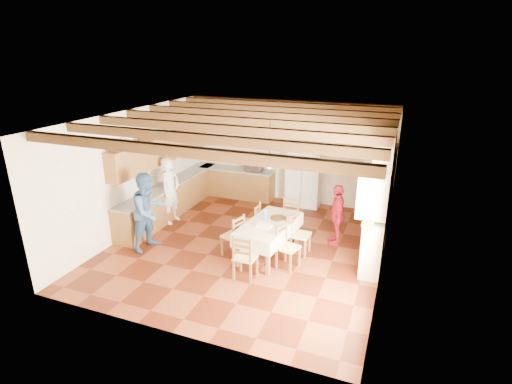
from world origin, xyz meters
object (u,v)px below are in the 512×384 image
chair_left_near (233,235)px  chair_right_near (288,247)px  person_man (170,191)px  microwave (254,166)px  chair_left_far (251,222)px  chair_end_far (289,218)px  hutch (382,187)px  refrigerator (305,173)px  chair_right_far (301,234)px  chair_end_near (245,256)px  person_woman_blue (149,211)px  dining_table (269,226)px  person_woman_red (337,214)px

chair_left_near → chair_right_near: same height
chair_left_near → person_man: size_ratio=0.55×
microwave → chair_left_far: bearing=-69.9°
chair_left_far → chair_end_far: same height
chair_left_near → chair_end_far: 1.59m
hutch → chair_left_near: 4.08m
refrigerator → chair_right_far: bearing=-76.4°
chair_end_near → person_man: 3.44m
chair_left_far → person_woman_blue: person_woman_blue is taller
dining_table → person_woman_red: person_woman_red is taller
refrigerator → hutch: hutch is taller
person_man → person_woman_red: (4.27, 0.33, -0.14)m
chair_left_near → chair_end_far: same height
chair_left_far → person_woman_red: size_ratio=0.66×
person_man → microwave: person_man is taller
hutch → person_woman_blue: hutch is taller
chair_end_near → person_woman_blue: person_woman_blue is taller
chair_left_near → person_woman_red: size_ratio=0.66×
chair_left_near → chair_left_far: size_ratio=1.00×
chair_right_near → person_man: 3.76m
refrigerator → person_man: refrigerator is taller
chair_end_far → person_woman_blue: size_ratio=0.53×
refrigerator → chair_end_near: 4.40m
chair_end_far → chair_right_far: bearing=-53.1°
chair_right_far → person_woman_blue: size_ratio=0.53×
refrigerator → person_woman_blue: 4.73m
chair_left_near → person_man: 2.52m
hutch → person_woman_blue: 5.76m
chair_right_far → chair_end_far: same height
chair_left_far → person_man: 2.42m
refrigerator → chair_left_far: refrigerator is taller
refrigerator → chair_right_near: 3.76m
person_man → person_woman_blue: person_woman_blue is taller
chair_left_far → person_woman_blue: size_ratio=0.53×
chair_end_far → person_woman_red: bearing=6.7°
chair_left_near → chair_right_near: (1.30, -0.10, 0.00)m
person_woman_red → dining_table: bearing=-63.3°
chair_right_far → chair_end_near: same height
refrigerator → chair_right_near: bearing=-80.1°
hutch → chair_end_near: 4.29m
chair_left_near → person_woman_red: bearing=140.4°
chair_left_far → hutch: bearing=122.3°
hutch → chair_left_near: (-2.89, -2.82, -0.56)m
refrigerator → hutch: size_ratio=0.93×
person_man → person_woman_blue: bearing=-163.3°
dining_table → chair_right_far: 0.74m
person_man → dining_table: bearing=-101.5°
chair_right_near → person_woman_blue: (-3.20, -0.28, 0.42)m
chair_left_near → chair_left_far: 0.78m
microwave → chair_right_far: bearing=-51.9°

